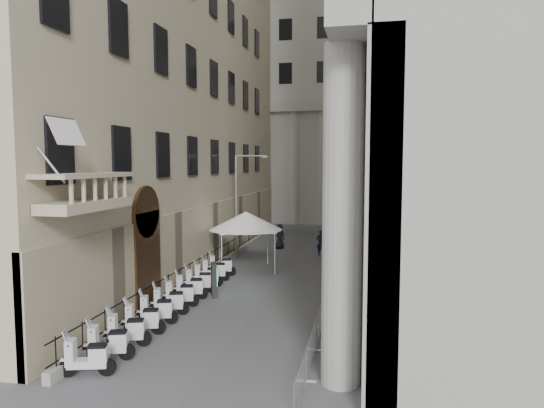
{
  "coord_description": "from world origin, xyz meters",
  "views": [
    {
      "loc": [
        5.05,
        -8.22,
        6.63
      ],
      "look_at": [
        0.07,
        16.11,
        4.5
      ],
      "focal_mm": 32.0,
      "sensor_mm": 36.0,
      "label": 1
    }
  ],
  "objects_px": {
    "info_kiosk": "(214,280)",
    "pedestrian_a": "(321,243)",
    "security_tent": "(254,222)",
    "street_lamp": "(240,197)",
    "pedestrian_b": "(345,231)",
    "scooter_0": "(88,376)"
  },
  "relations": [
    {
      "from": "street_lamp",
      "to": "pedestrian_a",
      "type": "distance_m",
      "value": 6.65
    },
    {
      "from": "street_lamp",
      "to": "info_kiosk",
      "type": "height_order",
      "value": "street_lamp"
    },
    {
      "from": "pedestrian_a",
      "to": "pedestrian_b",
      "type": "bearing_deg",
      "value": -112.35
    },
    {
      "from": "pedestrian_b",
      "to": "security_tent",
      "type": "bearing_deg",
      "value": 75.39
    },
    {
      "from": "pedestrian_a",
      "to": "pedestrian_b",
      "type": "height_order",
      "value": "pedestrian_b"
    },
    {
      "from": "security_tent",
      "to": "info_kiosk",
      "type": "xyz_separation_m",
      "value": [
        -0.66,
        -5.72,
        -2.18
      ]
    },
    {
      "from": "pedestrian_a",
      "to": "security_tent",
      "type": "bearing_deg",
      "value": 50.39
    },
    {
      "from": "street_lamp",
      "to": "pedestrian_a",
      "type": "height_order",
      "value": "street_lamp"
    },
    {
      "from": "pedestrian_b",
      "to": "scooter_0",
      "type": "bearing_deg",
      "value": 83.87
    },
    {
      "from": "security_tent",
      "to": "street_lamp",
      "type": "xyz_separation_m",
      "value": [
        -2.11,
        4.43,
        1.18
      ]
    },
    {
      "from": "pedestrian_a",
      "to": "info_kiosk",
      "type": "bearing_deg",
      "value": 61.04
    },
    {
      "from": "info_kiosk",
      "to": "security_tent",
      "type": "bearing_deg",
      "value": 60.11
    },
    {
      "from": "scooter_0",
      "to": "info_kiosk",
      "type": "xyz_separation_m",
      "value": [
        0.98,
        9.41,
        0.85
      ]
    },
    {
      "from": "scooter_0",
      "to": "security_tent",
      "type": "xyz_separation_m",
      "value": [
        1.63,
        15.12,
        3.03
      ]
    },
    {
      "from": "info_kiosk",
      "to": "pedestrian_b",
      "type": "distance_m",
      "value": 18.57
    },
    {
      "from": "scooter_0",
      "to": "pedestrian_b",
      "type": "distance_m",
      "value": 27.93
    },
    {
      "from": "info_kiosk",
      "to": "street_lamp",
      "type": "bearing_deg",
      "value": 74.82
    },
    {
      "from": "security_tent",
      "to": "info_kiosk",
      "type": "bearing_deg",
      "value": -96.54
    },
    {
      "from": "info_kiosk",
      "to": "pedestrian_b",
      "type": "bearing_deg",
      "value": 49.49
    },
    {
      "from": "info_kiosk",
      "to": "pedestrian_a",
      "type": "distance_m",
      "value": 12.4
    },
    {
      "from": "street_lamp",
      "to": "info_kiosk",
      "type": "distance_m",
      "value": 10.78
    },
    {
      "from": "pedestrian_b",
      "to": "street_lamp",
      "type": "bearing_deg",
      "value": 54.87
    }
  ]
}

